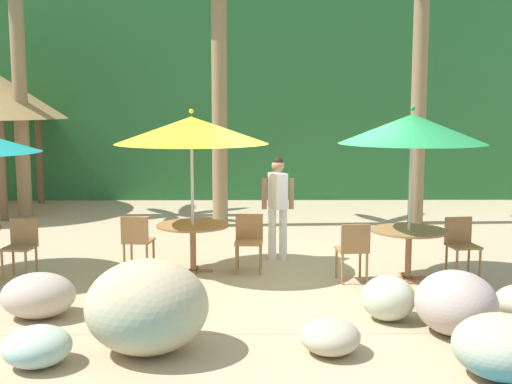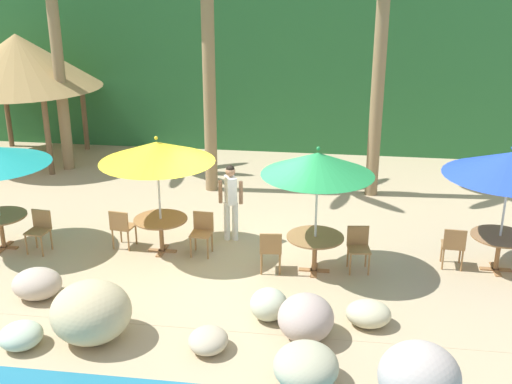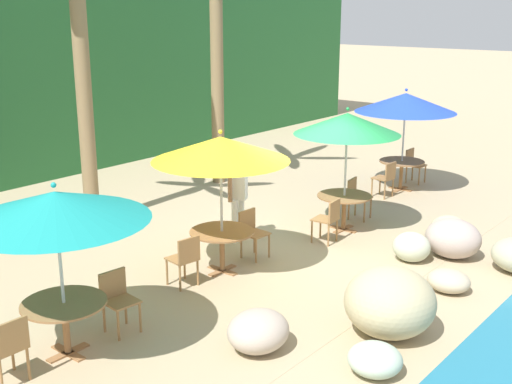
# 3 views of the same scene
# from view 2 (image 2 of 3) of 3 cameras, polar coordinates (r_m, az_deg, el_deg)

# --- Properties ---
(ground_plane) EXTENTS (120.00, 120.00, 0.00)m
(ground_plane) POSITION_cam_2_polar(r_m,az_deg,el_deg) (12.81, -1.42, -6.20)
(ground_plane) COLOR tan
(terrace_deck) EXTENTS (18.00, 5.20, 0.01)m
(terrace_deck) POSITION_cam_2_polar(r_m,az_deg,el_deg) (12.81, -1.42, -6.18)
(terrace_deck) COLOR tan
(terrace_deck) RESTS_ON ground
(foliage_backdrop) EXTENTS (28.00, 2.40, 6.00)m
(foliage_backdrop) POSITION_cam_2_polar(r_m,az_deg,el_deg) (20.59, 2.64, 12.60)
(foliage_backdrop) COLOR #286633
(foliage_backdrop) RESTS_ON ground
(rock_seawall) EXTENTS (17.21, 2.99, 0.97)m
(rock_seawall) POSITION_cam_2_polar(r_m,az_deg,el_deg) (10.05, -9.08, -12.02)
(rock_seawall) COLOR beige
(rock_seawall) RESTS_ON ground
(dining_table_teal) EXTENTS (1.10, 1.10, 0.74)m
(dining_table_teal) POSITION_cam_2_polar(r_m,az_deg,el_deg) (14.13, -22.13, -2.45)
(dining_table_teal) COLOR olive
(dining_table_teal) RESTS_ON ground
(chair_teal_seaward) EXTENTS (0.46, 0.47, 0.87)m
(chair_teal_seaward) POSITION_cam_2_polar(r_m,az_deg,el_deg) (13.77, -18.97, -3.07)
(chair_teal_seaward) COLOR #9E7042
(chair_teal_seaward) RESTS_ON ground
(umbrella_yellow) EXTENTS (2.30, 2.30, 2.48)m
(umbrella_yellow) POSITION_cam_2_polar(r_m,az_deg,el_deg) (12.56, -8.96, 3.61)
(umbrella_yellow) COLOR silver
(umbrella_yellow) RESTS_ON ground
(dining_table_yellow) EXTENTS (1.10, 1.10, 0.74)m
(dining_table_yellow) POSITION_cam_2_polar(r_m,az_deg,el_deg) (13.08, -8.60, -2.90)
(dining_table_yellow) COLOR olive
(dining_table_yellow) RESTS_ON ground
(chair_yellow_seaward) EXTENTS (0.44, 0.44, 0.87)m
(chair_yellow_seaward) POSITION_cam_2_polar(r_m,az_deg,el_deg) (12.96, -4.88, -3.44)
(chair_yellow_seaward) COLOR #9E7042
(chair_yellow_seaward) RESTS_ON ground
(chair_yellow_inland) EXTENTS (0.47, 0.48, 0.87)m
(chair_yellow_inland) POSITION_cam_2_polar(r_m,az_deg,el_deg) (13.40, -12.06, -3.02)
(chair_yellow_inland) COLOR #9E7042
(chair_yellow_inland) RESTS_ON ground
(umbrella_green) EXTENTS (2.11, 2.11, 2.52)m
(umbrella_green) POSITION_cam_2_polar(r_m,az_deg,el_deg) (11.61, 5.61, 2.56)
(umbrella_green) COLOR silver
(umbrella_green) RESTS_ON ground
(dining_table_green) EXTENTS (1.10, 1.10, 0.74)m
(dining_table_green) POSITION_cam_2_polar(r_m,az_deg,el_deg) (12.17, 5.36, -4.55)
(dining_table_green) COLOR olive
(dining_table_green) RESTS_ON ground
(chair_green_seaward) EXTENTS (0.47, 0.48, 0.87)m
(chair_green_seaward) POSITION_cam_2_polar(r_m,az_deg,el_deg) (12.40, 9.24, -4.76)
(chair_green_seaward) COLOR #9E7042
(chair_green_seaward) RESTS_ON ground
(chair_green_inland) EXTENTS (0.46, 0.47, 0.87)m
(chair_green_inland) POSITION_cam_2_polar(r_m,az_deg,el_deg) (12.11, 1.34, -5.14)
(chair_green_inland) COLOR #9E7042
(chair_green_inland) RESTS_ON ground
(umbrella_blue) EXTENTS (2.44, 2.44, 2.52)m
(umbrella_blue) POSITION_cam_2_polar(r_m,az_deg,el_deg) (12.51, 22.05, 2.35)
(umbrella_blue) COLOR silver
(umbrella_blue) RESTS_ON ground
(dining_table_blue) EXTENTS (1.10, 1.10, 0.74)m
(dining_table_blue) POSITION_cam_2_polar(r_m,az_deg,el_deg) (13.03, 21.16, -4.20)
(dining_table_blue) COLOR olive
(dining_table_blue) RESTS_ON ground
(chair_blue_inland) EXTENTS (0.44, 0.45, 0.87)m
(chair_blue_inland) POSITION_cam_2_polar(r_m,az_deg,el_deg) (12.85, 17.44, -4.56)
(chair_blue_inland) COLOR #9E7042
(chair_blue_inland) RESTS_ON ground
(palm_tree_nearest) EXTENTS (3.08, 3.21, 5.80)m
(palm_tree_nearest) POSITION_cam_2_polar(r_m,az_deg,el_deg) (18.43, -17.71, 13.97)
(palm_tree_nearest) COLOR olive
(palm_tree_nearest) RESTS_ON ground
(palm_tree_second) EXTENTS (3.15, 2.81, 6.02)m
(palm_tree_second) POSITION_cam_2_polar(r_m,az_deg,el_deg) (15.87, -4.40, 14.08)
(palm_tree_second) COLOR olive
(palm_tree_second) RESTS_ON ground
(palm_tree_third) EXTENTS (3.48, 3.39, 5.86)m
(palm_tree_third) POSITION_cam_2_polar(r_m,az_deg,el_deg) (15.76, 11.26, 13.16)
(palm_tree_third) COLOR olive
(palm_tree_third) RESTS_ON ground
(palapa_hut) EXTENTS (4.72, 4.72, 3.75)m
(palapa_hut) POSITION_cam_2_polar(r_m,az_deg,el_deg) (19.89, -20.71, 10.99)
(palapa_hut) COLOR brown
(palapa_hut) RESTS_ON ground
(waiter_in_white) EXTENTS (0.52, 0.39, 1.70)m
(waiter_in_white) POSITION_cam_2_polar(r_m,az_deg,el_deg) (13.36, -2.30, -0.47)
(waiter_in_white) COLOR white
(waiter_in_white) RESTS_ON ground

